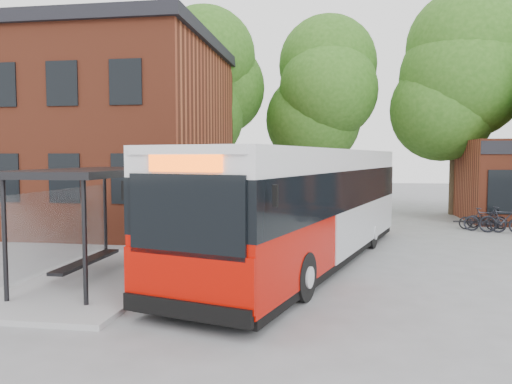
# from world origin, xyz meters

# --- Properties ---
(ground) EXTENTS (100.00, 100.00, 0.00)m
(ground) POSITION_xyz_m (0.00, 0.00, 0.00)
(ground) COLOR slate
(station_building) EXTENTS (18.40, 10.40, 8.50)m
(station_building) POSITION_xyz_m (-13.00, 9.00, 4.25)
(station_building) COLOR maroon
(station_building) RESTS_ON ground
(bus_shelter) EXTENTS (3.60, 7.00, 2.90)m
(bus_shelter) POSITION_xyz_m (-4.50, -1.00, 1.45)
(bus_shelter) COLOR black
(bus_shelter) RESTS_ON ground
(tree_0) EXTENTS (7.92, 7.92, 11.00)m
(tree_0) POSITION_xyz_m (-6.00, 16.00, 5.50)
(tree_0) COLOR #295717
(tree_0) RESTS_ON ground
(tree_1) EXTENTS (7.92, 7.92, 10.40)m
(tree_1) POSITION_xyz_m (1.00, 17.00, 5.20)
(tree_1) COLOR #295717
(tree_1) RESTS_ON ground
(tree_2) EXTENTS (7.92, 7.92, 11.00)m
(tree_2) POSITION_xyz_m (8.00, 16.00, 5.50)
(tree_2) COLOR #295717
(tree_2) RESTS_ON ground
(city_bus) EXTENTS (6.43, 13.59, 3.39)m
(city_bus) POSITION_xyz_m (0.66, 2.01, 1.69)
(city_bus) COLOR #AD0A01
(city_bus) RESTS_ON ground
(bicycle_0) EXTENTS (1.70, 0.79, 0.86)m
(bicycle_0) POSITION_xyz_m (7.75, 10.02, 0.43)
(bicycle_0) COLOR black
(bicycle_0) RESTS_ON ground
(bicycle_1) EXTENTS (1.73, 1.06, 1.01)m
(bicycle_1) POSITION_xyz_m (7.82, 9.44, 0.50)
(bicycle_1) COLOR black
(bicycle_1) RESTS_ON ground
(bicycle_2) EXTENTS (1.74, 0.87, 0.87)m
(bicycle_2) POSITION_xyz_m (8.22, 10.50, 0.44)
(bicycle_2) COLOR black
(bicycle_2) RESTS_ON ground
(bicycle_3) EXTENTS (1.92, 1.09, 1.11)m
(bicycle_3) POSITION_xyz_m (8.42, 9.03, 0.56)
(bicycle_3) COLOR black
(bicycle_3) RESTS_ON ground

